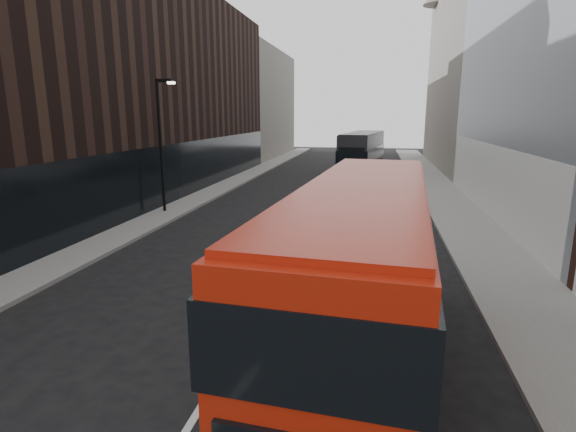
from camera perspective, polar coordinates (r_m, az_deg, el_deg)
The scene contains 12 objects.
sidewalk_right at distance 30.28m, azimuth 19.36°, elevation 2.04°, with size 3.00×80.00×0.15m, color slate.
sidewalk_left at distance 31.91m, azimuth -9.36°, elevation 3.12°, with size 2.00×80.00×0.15m, color slate.
building_modern_block at distance 27.22m, azimuth 31.12°, elevation 20.69°, with size 5.03×22.00×20.00m.
building_victorian at distance 49.38m, azimuth 21.70°, elevation 16.96°, with size 6.50×24.00×21.00m.
building_left_mid at distance 37.45m, azimuth -12.24°, elevation 15.06°, with size 5.00×24.00×14.00m, color black.
building_left_far at distance 58.32m, azimuth -3.51°, elevation 13.93°, with size 5.00×20.00×13.00m, color slate.
street_lamp at distance 25.16m, azimuth -15.76°, elevation 9.67°, with size 1.06×0.22×7.00m.
red_bus at distance 9.21m, azimuth 9.35°, elevation -7.09°, with size 3.12×10.20×4.07m.
grey_bus at distance 43.42m, azimuth 9.44°, elevation 8.18°, with size 4.13×11.61×3.68m.
car_a at distance 24.93m, azimuth 9.18°, elevation 1.87°, with size 1.63×4.06×1.38m, color black.
car_b at distance 23.93m, azimuth 9.13°, elevation 1.41°, with size 1.47×4.20×1.38m, color #989BA0.
car_c at distance 34.89m, azimuth 9.90°, elevation 4.97°, with size 1.98×4.86×1.41m, color black.
Camera 1 is at (3.02, -4.48, 5.37)m, focal length 28.00 mm.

